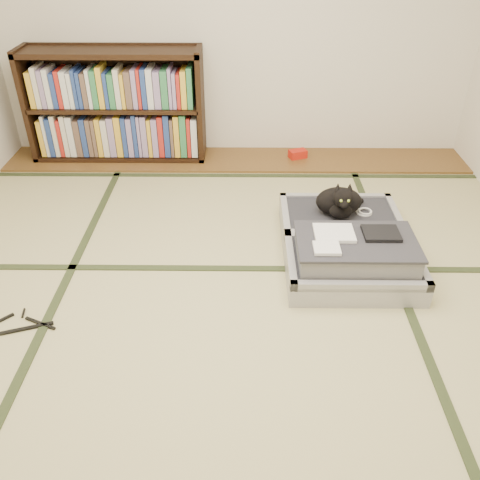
{
  "coord_description": "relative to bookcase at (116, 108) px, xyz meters",
  "views": [
    {
      "loc": [
        0.08,
        -2.14,
        1.9
      ],
      "look_at": [
        0.05,
        0.35,
        0.25
      ],
      "focal_mm": 38.0,
      "sensor_mm": 36.0,
      "label": 1
    }
  ],
  "objects": [
    {
      "name": "floor",
      "position": [
        1.02,
        -2.07,
        -0.45
      ],
      "size": [
        4.5,
        4.5,
        0.0
      ],
      "primitive_type": "plane",
      "color": "#C8C085",
      "rests_on": "ground"
    },
    {
      "name": "wood_strip",
      "position": [
        1.02,
        -0.07,
        -0.44
      ],
      "size": [
        4.0,
        0.5,
        0.02
      ],
      "primitive_type": "cube",
      "color": "brown",
      "rests_on": "ground"
    },
    {
      "name": "red_item",
      "position": [
        1.57,
        -0.04,
        -0.4
      ],
      "size": [
        0.17,
        0.14,
        0.07
      ],
      "primitive_type": "cube",
      "rotation": [
        0.0,
        0.0,
        0.37
      ],
      "color": "red",
      "rests_on": "wood_strip"
    },
    {
      "name": "room_shell",
      "position": [
        1.02,
        -2.07,
        1.01
      ],
      "size": [
        4.5,
        4.5,
        4.5
      ],
      "color": "white",
      "rests_on": "ground"
    },
    {
      "name": "tatami_borders",
      "position": [
        1.02,
        -1.57,
        -0.45
      ],
      "size": [
        4.0,
        4.5,
        0.01
      ],
      "color": "#2D381E",
      "rests_on": "ground"
    },
    {
      "name": "bookcase",
      "position": [
        0.0,
        0.0,
        0.0
      ],
      "size": [
        1.49,
        0.34,
        0.96
      ],
      "color": "black",
      "rests_on": "wood_strip"
    },
    {
      "name": "suitcase",
      "position": [
        1.75,
        -1.55,
        -0.34
      ],
      "size": [
        0.79,
        1.05,
        0.31
      ],
      "color": "#9E9EA3",
      "rests_on": "floor"
    },
    {
      "name": "cat",
      "position": [
        1.73,
        -1.26,
        -0.19
      ],
      "size": [
        0.35,
        0.35,
        0.28
      ],
      "color": "black",
      "rests_on": "suitcase"
    },
    {
      "name": "cable_coil",
      "position": [
        1.91,
        -1.23,
        -0.29
      ],
      "size": [
        0.11,
        0.11,
        0.03
      ],
      "color": "white",
      "rests_on": "suitcase"
    },
    {
      "name": "hanger",
      "position": [
        -0.12,
        -2.21,
        -0.44
      ],
      "size": [
        0.41,
        0.25,
        0.01
      ],
      "color": "black",
      "rests_on": "floor"
    }
  ]
}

